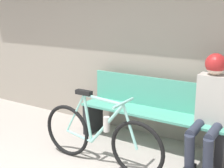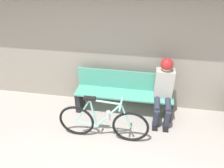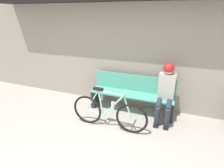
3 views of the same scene
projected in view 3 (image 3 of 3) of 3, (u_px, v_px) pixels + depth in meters
storefront_wall at (129, 39)px, 4.02m from camera, size 12.00×0.56×3.20m
park_bench_near at (132, 95)px, 4.11m from camera, size 1.93×0.42×0.87m
bicycle at (108, 112)px, 3.50m from camera, size 1.59×0.40×0.86m
person_seated at (166, 89)px, 3.65m from camera, size 0.34×0.62×1.28m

